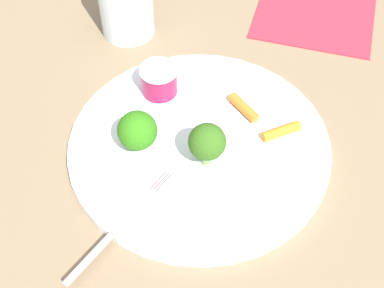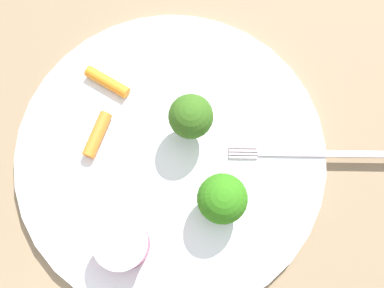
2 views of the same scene
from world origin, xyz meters
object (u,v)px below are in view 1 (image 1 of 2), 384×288
object	(u,v)px
plate	(199,145)
carrot_stick_1	(244,107)
broccoli_floret_1	(207,142)
carrot_stick_0	(281,131)
napkin	(315,15)
fork	(123,223)
sauce_cup	(159,80)
broccoli_floret_0	(137,131)

from	to	relation	value
plate	carrot_stick_1	distance (m)	0.07
plate	broccoli_floret_1	xyz separation A→B (m)	(0.01, -0.03, 0.04)
broccoli_floret_1	carrot_stick_0	size ratio (longest dim) A/B	1.20
plate	napkin	distance (m)	0.31
carrot_stick_0	carrot_stick_1	distance (m)	0.06
carrot_stick_0	fork	bearing A→B (deg)	-146.32
carrot_stick_1	napkin	bearing A→B (deg)	58.88
plate	carrot_stick_0	size ratio (longest dim) A/B	6.34
carrot_stick_0	fork	size ratio (longest dim) A/B	0.36
plate	fork	world-z (taller)	fork
broccoli_floret_1	napkin	xyz separation A→B (m)	(0.17, 0.28, -0.05)
plate	sauce_cup	size ratio (longest dim) A/B	6.47
carrot_stick_0	broccoli_floret_1	bearing A→B (deg)	-155.56
fork	napkin	bearing A→B (deg)	54.29
plate	broccoli_floret_1	distance (m)	0.05
sauce_cup	broccoli_floret_0	world-z (taller)	broccoli_floret_0
broccoli_floret_1	fork	size ratio (longest dim) A/B	0.43
plate	carrot_stick_1	bearing A→B (deg)	41.36
broccoli_floret_0	fork	distance (m)	0.10
sauce_cup	fork	distance (m)	0.20
sauce_cup	broccoli_floret_1	world-z (taller)	broccoli_floret_1
sauce_cup	broccoli_floret_0	xyz separation A→B (m)	(-0.02, -0.09, 0.01)
carrot_stick_1	fork	distance (m)	0.21
plate	napkin	size ratio (longest dim) A/B	1.78
fork	carrot_stick_0	bearing A→B (deg)	33.68
plate	carrot_stick_0	bearing A→B (deg)	5.89
broccoli_floret_0	carrot_stick_0	xyz separation A→B (m)	(0.17, 0.02, -0.03)
sauce_cup	broccoli_floret_1	distance (m)	0.13
broccoli_floret_1	fork	xyz separation A→B (m)	(-0.09, -0.08, -0.03)
plate	carrot_stick_0	xyz separation A→B (m)	(0.10, 0.01, 0.01)
carrot_stick_0	plate	bearing A→B (deg)	-174.11
broccoli_floret_0	broccoli_floret_1	world-z (taller)	broccoli_floret_1
broccoli_floret_0	carrot_stick_1	xyz separation A→B (m)	(0.12, 0.06, -0.03)
sauce_cup	carrot_stick_1	size ratio (longest dim) A/B	1.02
napkin	plate	bearing A→B (deg)	-125.23
plate	fork	xyz separation A→B (m)	(-0.08, -0.11, 0.01)
plate	carrot_stick_0	distance (m)	0.10
broccoli_floret_0	fork	bearing A→B (deg)	-96.71
carrot_stick_1	napkin	world-z (taller)	carrot_stick_1
plate	carrot_stick_1	world-z (taller)	carrot_stick_1
broccoli_floret_1	carrot_stick_1	distance (m)	0.10
sauce_cup	broccoli_floret_1	xyz separation A→B (m)	(0.06, -0.12, 0.02)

